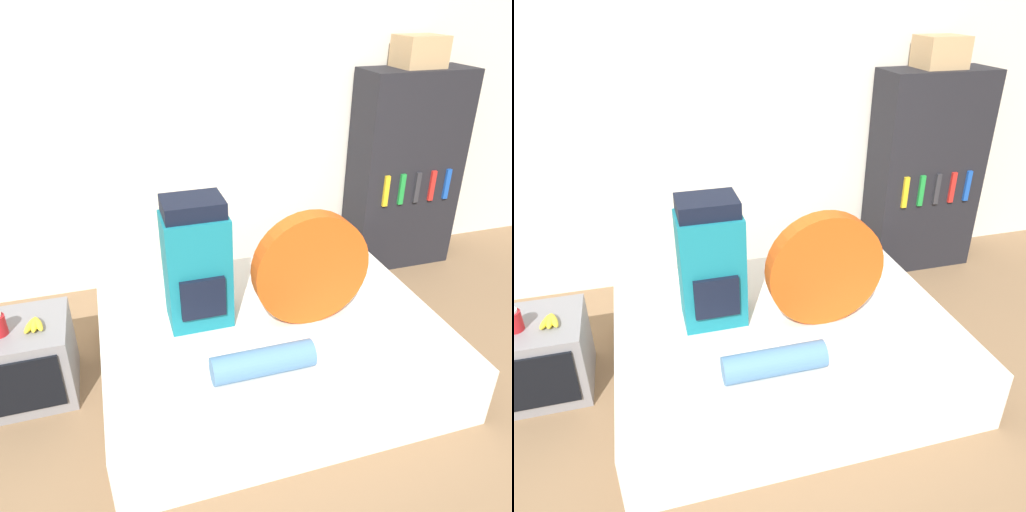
# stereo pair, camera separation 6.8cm
# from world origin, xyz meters

# --- Properties ---
(ground_plane) EXTENTS (16.00, 16.00, 0.00)m
(ground_plane) POSITION_xyz_m (0.00, 0.00, 0.00)
(ground_plane) COLOR #846647
(wall_back) EXTENTS (8.00, 0.05, 2.60)m
(wall_back) POSITION_xyz_m (0.00, 2.02, 1.30)
(wall_back) COLOR silver
(wall_back) RESTS_ON ground_plane
(bed) EXTENTS (1.99, 1.59, 0.38)m
(bed) POSITION_xyz_m (0.18, 0.67, 0.19)
(bed) COLOR silver
(bed) RESTS_ON ground_plane
(backpack) EXTENTS (0.36, 0.32, 0.77)m
(backpack) POSITION_xyz_m (-0.23, 0.80, 0.75)
(backpack) COLOR #14707F
(backpack) RESTS_ON bed
(tent_bag) EXTENTS (0.69, 0.12, 0.69)m
(tent_bag) POSITION_xyz_m (0.40, 0.62, 0.72)
(tent_bag) COLOR #D14C14
(tent_bag) RESTS_ON bed
(sleeping_roll) EXTENTS (0.54, 0.15, 0.15)m
(sleeping_roll) POSITION_xyz_m (-0.01, 0.23, 0.45)
(sleeping_roll) COLOR teal
(sleeping_roll) RESTS_ON bed
(television) EXTENTS (0.51, 0.51, 0.47)m
(television) POSITION_xyz_m (-1.24, 0.90, 0.24)
(television) COLOR gray
(television) RESTS_ON ground_plane
(banana_bunch) EXTENTS (0.12, 0.15, 0.04)m
(banana_bunch) POSITION_xyz_m (-1.15, 0.86, 0.49)
(banana_bunch) COLOR yellow
(banana_bunch) RESTS_ON television
(bookshelf) EXTENTS (0.87, 0.41, 1.62)m
(bookshelf) POSITION_xyz_m (1.70, 1.75, 0.81)
(bookshelf) COLOR black
(bookshelf) RESTS_ON ground_plane
(cardboard_box) EXTENTS (0.33, 0.30, 0.22)m
(cardboard_box) POSITION_xyz_m (1.70, 1.78, 1.73)
(cardboard_box) COLOR tan
(cardboard_box) RESTS_ON bookshelf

